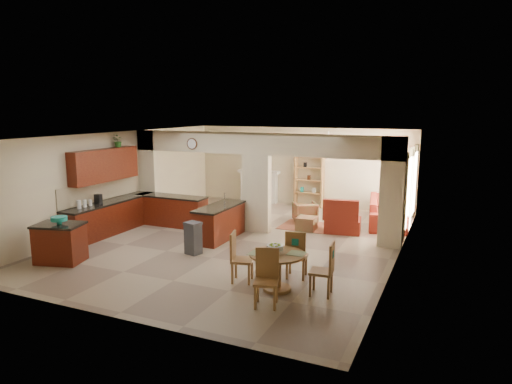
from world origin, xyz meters
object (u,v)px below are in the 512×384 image
at_px(dining_table, 277,266).
at_px(armchair, 305,212).
at_px(kitchen_island, 60,243).
at_px(sofa, 388,211).

distance_m(dining_table, armchair, 5.44).
relative_size(kitchen_island, dining_table, 1.11).
xyz_separation_m(kitchen_island, sofa, (6.32, 6.68, -0.05)).
xyz_separation_m(dining_table, armchair, (-1.15, 5.31, -0.18)).
xyz_separation_m(dining_table, sofa, (1.19, 6.19, -0.10)).
bearing_deg(kitchen_island, armchair, 40.30).
bearing_deg(sofa, dining_table, 159.86).
bearing_deg(armchair, kitchen_island, 22.97).
height_order(dining_table, sofa, sofa).
bearing_deg(kitchen_island, dining_table, -9.86).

